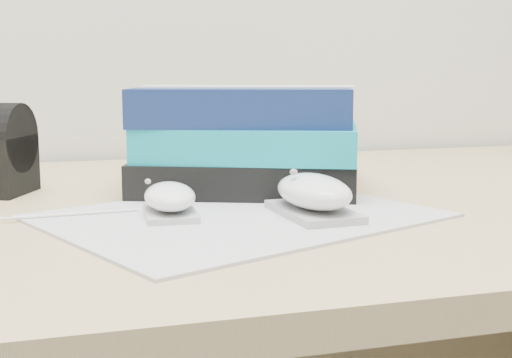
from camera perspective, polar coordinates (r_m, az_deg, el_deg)
name	(u,v)px	position (r m, az deg, el deg)	size (l,w,h in m)	color
mousepad	(239,216)	(0.74, -1.40, -2.97)	(0.37, 0.29, 0.00)	#95959D
mouse_rear	(170,199)	(0.74, -6.91, -1.62)	(0.06, 0.10, 0.04)	#A9AAAC
mouse_front	(314,195)	(0.73, 4.63, -1.28)	(0.07, 0.12, 0.05)	#9B9A9D
usb_cable	(25,217)	(0.75, -18.00, -2.93)	(0.00, 0.00, 0.23)	white
book_stack	(247,140)	(0.90, -0.75, 3.17)	(0.33, 0.30, 0.13)	black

